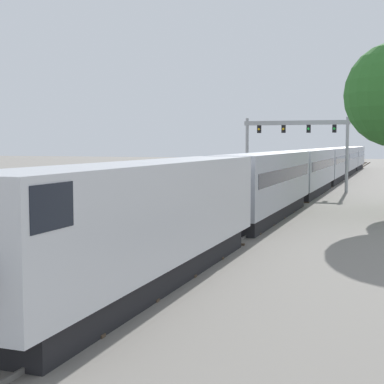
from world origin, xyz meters
The scene contains 5 objects.
ground_plane centered at (0.00, 0.00, 0.00)m, with size 400.00×400.00×0.00m, color gray.
track_main centered at (2.00, 60.00, 0.07)m, with size 2.60×200.00×0.16m.
track_near centered at (-3.50, 40.00, 0.07)m, with size 2.60×160.00×0.16m.
passenger_train centered at (2.00, 58.52, 2.61)m, with size 3.04×129.50×4.80m.
signal_gantry centered at (-0.25, 51.29, 6.17)m, with size 12.10×0.49×8.45m.
Camera 1 is at (11.09, -16.50, 5.52)m, focal length 54.96 mm.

